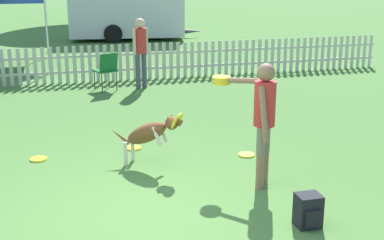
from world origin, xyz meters
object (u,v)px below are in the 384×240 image
at_px(backpack_on_grass, 308,211).
at_px(spectator_standing, 141,46).
at_px(frisbee_near_handler, 38,159).
at_px(frisbee_midfield, 133,148).
at_px(leaping_dog, 150,133).
at_px(frisbee_far_scatter, 247,155).
at_px(folding_chair_blue_left, 107,68).
at_px(equipment_trailer, 127,7).
at_px(handler_person, 261,109).

xyz_separation_m(backpack_on_grass, spectator_standing, (-0.65, 7.38, 0.81)).
relative_size(frisbee_near_handler, frisbee_midfield, 1.00).
height_order(frisbee_midfield, backpack_on_grass, backpack_on_grass).
height_order(leaping_dog, frisbee_far_scatter, leaping_dog).
distance_m(leaping_dog, backpack_on_grass, 2.70).
bearing_deg(leaping_dog, frisbee_far_scatter, 132.41).
bearing_deg(folding_chair_blue_left, equipment_trailer, -122.63).
distance_m(frisbee_far_scatter, folding_chair_blue_left, 5.25).
distance_m(handler_person, backpack_on_grass, 1.53).
bearing_deg(frisbee_near_handler, folding_chair_blue_left, 70.63).
bearing_deg(frisbee_midfield, handler_person, -53.40).
bearing_deg(frisbee_far_scatter, handler_person, -102.88).
height_order(folding_chair_blue_left, equipment_trailer, equipment_trailer).
distance_m(frisbee_far_scatter, equipment_trailer, 13.70).
bearing_deg(folding_chair_blue_left, spectator_standing, 162.04).
bearing_deg(handler_person, folding_chair_blue_left, 52.05).
height_order(frisbee_near_handler, spectator_standing, spectator_standing).
distance_m(folding_chair_blue_left, equipment_trailer, 8.87).
height_order(frisbee_far_scatter, folding_chair_blue_left, folding_chair_blue_left).
bearing_deg(frisbee_far_scatter, equipment_trailer, 89.52).
height_order(leaping_dog, frisbee_near_handler, leaping_dog).
xyz_separation_m(handler_person, frisbee_near_handler, (-2.88, 1.75, -1.05)).
bearing_deg(backpack_on_grass, spectator_standing, 95.06).
bearing_deg(folding_chair_blue_left, frisbee_far_scatter, 86.56).
bearing_deg(frisbee_far_scatter, folding_chair_blue_left, 107.94).
bearing_deg(frisbee_near_handler, equipment_trailer, 75.98).
relative_size(frisbee_far_scatter, spectator_standing, 0.15).
xyz_separation_m(handler_person, frisbee_midfield, (-1.40, 1.89, -1.05)).
distance_m(handler_person, spectator_standing, 6.16).
xyz_separation_m(handler_person, equipment_trailer, (0.37, 14.76, 0.16)).
height_order(frisbee_far_scatter, equipment_trailer, equipment_trailer).
height_order(leaping_dog, backpack_on_grass, leaping_dog).
bearing_deg(equipment_trailer, frisbee_midfield, -90.37).
height_order(frisbee_near_handler, equipment_trailer, equipment_trailer).
bearing_deg(folding_chair_blue_left, frisbee_midfield, 67.99).
bearing_deg(equipment_trailer, handler_person, -83.97).
relative_size(frisbee_midfield, frisbee_far_scatter, 1.00).
relative_size(folding_chair_blue_left, spectator_standing, 0.54).
relative_size(handler_person, frisbee_near_handler, 6.53).
xyz_separation_m(leaping_dog, folding_chair_blue_left, (-0.07, 5.05, 0.02)).
bearing_deg(spectator_standing, frisbee_near_handler, 37.40).
height_order(frisbee_midfield, spectator_standing, spectator_standing).
relative_size(frisbee_far_scatter, folding_chair_blue_left, 0.28).
relative_size(handler_person, folding_chair_blue_left, 1.86).
distance_m(handler_person, frisbee_near_handler, 3.53).
distance_m(handler_person, frisbee_far_scatter, 1.55).
distance_m(frisbee_midfield, folding_chair_blue_left, 4.23).
distance_m(handler_person, equipment_trailer, 14.76).
relative_size(handler_person, frisbee_midfield, 6.53).
distance_m(handler_person, frisbee_midfield, 2.57).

